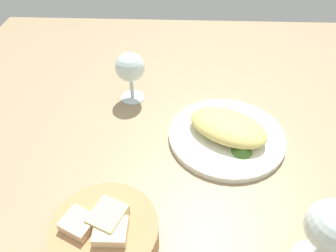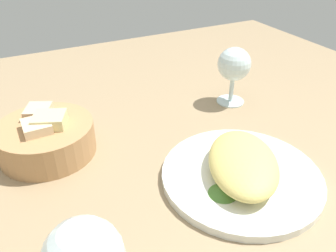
# 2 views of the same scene
# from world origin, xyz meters

# --- Properties ---
(ground_plane) EXTENTS (1.40, 1.40, 0.02)m
(ground_plane) POSITION_xyz_m (0.00, 0.00, -0.01)
(ground_plane) COLOR #9F8562
(plate) EXTENTS (0.26, 0.26, 0.01)m
(plate) POSITION_xyz_m (-0.07, -0.06, 0.01)
(plate) COLOR white
(plate) RESTS_ON ground_plane
(omelette) EXTENTS (0.21, 0.18, 0.04)m
(omelette) POSITION_xyz_m (-0.07, -0.06, 0.04)
(omelette) COLOR #D8C369
(omelette) RESTS_ON plate
(lettuce_garnish) EXTENTS (0.04, 0.04, 0.02)m
(lettuce_garnish) POSITION_xyz_m (-0.10, 0.00, 0.02)
(lettuce_garnish) COLOR #4A7C31
(lettuce_garnish) RESTS_ON plate
(bread_basket) EXTENTS (0.17, 0.17, 0.08)m
(bread_basket) POSITION_xyz_m (0.15, 0.21, 0.03)
(bread_basket) COLOR tan
(bread_basket) RESTS_ON ground_plane
(wine_glass_near) EXTENTS (0.07, 0.07, 0.13)m
(wine_glass_near) POSITION_xyz_m (0.16, -0.20, 0.09)
(wine_glass_near) COLOR silver
(wine_glass_near) RESTS_ON ground_plane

